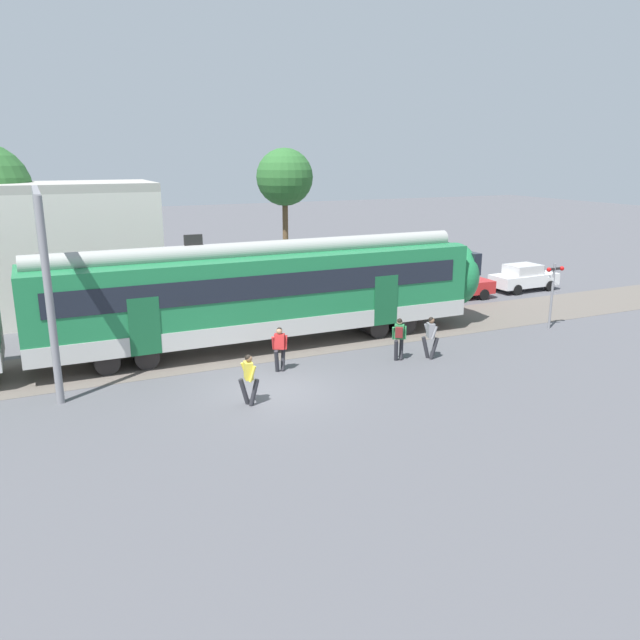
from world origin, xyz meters
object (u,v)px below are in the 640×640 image
Objects in this scene: pedestrian_yellow at (249,376)px; pedestrian_green at (399,336)px; crossing_signal at (553,285)px; parked_car_red at (456,285)px; pedestrian_grey at (430,335)px; commuter_train at (33,314)px; parked_car_white at (524,277)px; pedestrian_red at (280,346)px.

pedestrian_green is at bearing 15.39° from pedestrian_yellow.
pedestrian_green is 0.56× the size of crossing_signal.
pedestrian_green reaches higher than parked_car_red.
crossing_signal is at bearing 10.24° from pedestrian_grey.
parked_car_white is at bearing 8.54° from commuter_train.
pedestrian_green is (6.61, 1.82, 0.03)m from pedestrian_yellow.
parked_car_red is 1.35× the size of crossing_signal.
pedestrian_red is at bearing -158.10° from parked_car_white.
pedestrian_red is 0.41× the size of parked_car_red.
pedestrian_yellow reaches higher than parked_car_white.
pedestrian_grey is (7.82, 1.51, 0.00)m from pedestrian_yellow.
pedestrian_green is (4.59, -0.73, 0.03)m from pedestrian_red.
pedestrian_red is 0.56× the size of crossing_signal.
pedestrian_green is 0.41× the size of parked_car_white.
pedestrian_red is 13.27m from crossing_signal.
crossing_signal is (15.24, 2.85, 1.05)m from pedestrian_yellow.
commuter_train reaches higher than parked_car_white.
pedestrian_green is 15.52m from parked_car_white.
parked_car_red is 6.83m from crossing_signal.
parked_car_red is at bearing 91.74° from crossing_signal.
pedestrian_yellow is 1.00× the size of pedestrian_red.
crossing_signal is at bearing -8.08° from commuter_train.
parked_car_red is at bearing 48.17° from pedestrian_grey.
parked_car_red is (7.21, 8.06, -0.18)m from pedestrian_grey.
pedestrian_green is 1.00× the size of pedestrian_grey.
commuter_train is at bearing -171.46° from parked_car_white.
parked_car_red is (8.42, 7.74, -0.21)m from pedestrian_green.
pedestrian_green is at bearing 165.56° from pedestrian_grey.
crossing_signal is (-4.70, -6.90, 1.23)m from parked_car_white.
pedestrian_yellow is 17.82m from parked_car_red.
pedestrian_grey is at bearing -169.76° from crossing_signal.
pedestrian_green is (12.58, -4.04, -1.26)m from commuter_train.
commuter_train is 8.74m from pedestrian_red.
commuter_train is 21.43m from crossing_signal.
crossing_signal reaches higher than pedestrian_grey.
crossing_signal reaches higher than parked_car_white.
pedestrian_yellow is 7.97m from pedestrian_grey.
parked_car_red is at bearing 42.58° from pedestrian_green.
pedestrian_yellow is 0.56× the size of crossing_signal.
pedestrian_green reaches higher than parked_car_white.
pedestrian_red is at bearing 51.62° from pedestrian_yellow.
commuter_train is 22.83× the size of pedestrian_grey.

